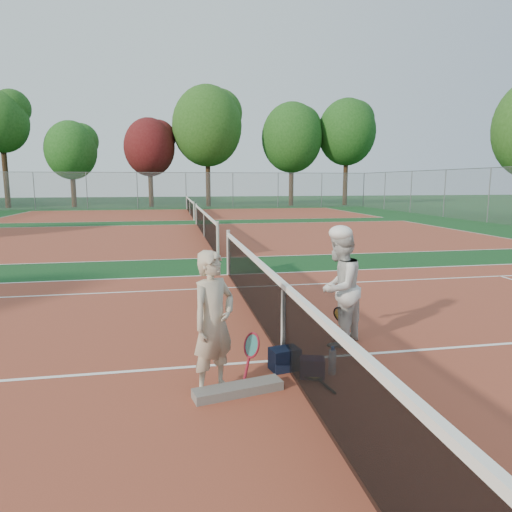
# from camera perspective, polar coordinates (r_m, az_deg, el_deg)

# --- Properties ---
(ground) EXTENTS (130.00, 130.00, 0.00)m
(ground) POSITION_cam_1_polar(r_m,az_deg,el_deg) (5.96, 3.38, -12.90)
(ground) COLOR #0F3817
(ground) RESTS_ON ground
(court_main) EXTENTS (23.77, 10.97, 0.01)m
(court_main) POSITION_cam_1_polar(r_m,az_deg,el_deg) (5.96, 3.38, -12.88)
(court_main) COLOR brown
(court_main) RESTS_ON ground
(court_far_a) EXTENTS (23.77, 10.97, 0.01)m
(court_far_a) POSITION_cam_1_polar(r_m,az_deg,el_deg) (19.03, -6.48, 2.45)
(court_far_a) COLOR brown
(court_far_a) RESTS_ON ground
(court_far_b) EXTENTS (23.77, 10.97, 0.01)m
(court_far_b) POSITION_cam_1_polar(r_m,az_deg,el_deg) (32.46, -8.24, 5.23)
(court_far_b) COLOR brown
(court_far_b) RESTS_ON ground
(net_main) EXTENTS (0.10, 10.98, 1.02)m
(net_main) POSITION_cam_1_polar(r_m,az_deg,el_deg) (5.79, 3.43, -8.23)
(net_main) COLOR black
(net_main) RESTS_ON ground
(net_far_a) EXTENTS (0.10, 10.98, 1.02)m
(net_far_a) POSITION_cam_1_polar(r_m,az_deg,el_deg) (18.98, -6.51, 3.97)
(net_far_a) COLOR black
(net_far_a) RESTS_ON ground
(net_far_b) EXTENTS (0.10, 10.98, 1.02)m
(net_far_b) POSITION_cam_1_polar(r_m,az_deg,el_deg) (32.43, -8.26, 6.12)
(net_far_b) COLOR black
(net_far_b) RESTS_ON ground
(fence_back) EXTENTS (32.00, 0.06, 3.00)m
(fence_back) POSITION_cam_1_polar(r_m,az_deg,el_deg) (39.38, -8.74, 8.09)
(fence_back) COLOR slate
(fence_back) RESTS_ON ground
(player_a) EXTENTS (0.67, 0.64, 1.55)m
(player_a) POSITION_cam_1_polar(r_m,az_deg,el_deg) (4.89, -5.34, -8.32)
(player_a) COLOR #B6A58D
(player_a) RESTS_ON ground
(player_b) EXTENTS (0.98, 0.98, 1.60)m
(player_b) POSITION_cam_1_polar(r_m,az_deg,el_deg) (6.40, 10.34, -3.94)
(player_b) COLOR silver
(player_b) RESTS_ON ground
(racket_red) EXTENTS (0.31, 0.33, 0.58)m
(racket_red) POSITION_cam_1_polar(r_m,az_deg,el_deg) (5.21, -0.55, -12.78)
(racket_red) COLOR maroon
(racket_red) RESTS_ON ground
(racket_black_held) EXTENTS (0.40, 0.40, 0.55)m
(racket_black_held) POSITION_cam_1_polar(r_m,az_deg,el_deg) (6.49, 10.59, -8.59)
(racket_black_held) COLOR black
(racket_black_held) RESTS_ON ground
(racket_spare) EXTENTS (0.40, 0.65, 0.06)m
(racket_spare) POSITION_cam_1_polar(r_m,az_deg,el_deg) (5.50, 7.07, -14.57)
(racket_spare) COLOR black
(racket_spare) RESTS_ON ground
(sports_bag_navy) EXTENTS (0.38, 0.30, 0.27)m
(sports_bag_navy) POSITION_cam_1_polar(r_m,az_deg,el_deg) (5.65, 3.59, -12.72)
(sports_bag_navy) COLOR black
(sports_bag_navy) RESTS_ON ground
(sports_bag_purple) EXTENTS (0.32, 0.26, 0.23)m
(sports_bag_purple) POSITION_cam_1_polar(r_m,az_deg,el_deg) (5.49, 7.02, -13.67)
(sports_bag_purple) COLOR black
(sports_bag_purple) RESTS_ON ground
(net_cover_canvas) EXTENTS (1.00, 0.43, 0.10)m
(net_cover_canvas) POSITION_cam_1_polar(r_m,az_deg,el_deg) (5.09, -2.25, -16.33)
(net_cover_canvas) COLOR #5E5A55
(net_cover_canvas) RESTS_ON ground
(water_bottle) EXTENTS (0.09, 0.09, 0.30)m
(water_bottle) POSITION_cam_1_polar(r_m,az_deg,el_deg) (5.58, 9.51, -12.95)
(water_bottle) COLOR #C9E9FF
(water_bottle) RESTS_ON ground
(tree_back_0) EXTENTS (4.44, 4.44, 9.75)m
(tree_back_0) POSITION_cam_1_polar(r_m,az_deg,el_deg) (45.31, -29.25, 14.35)
(tree_back_0) COLOR #382314
(tree_back_0) RESTS_ON ground
(tree_back_1) EXTENTS (4.44, 4.44, 7.52)m
(tree_back_1) POSITION_cam_1_polar(r_m,az_deg,el_deg) (44.11, -22.12, 12.12)
(tree_back_1) COLOR #382314
(tree_back_1) RESTS_ON ground
(tree_back_maroon) EXTENTS (4.48, 4.48, 7.85)m
(tree_back_maroon) POSITION_cam_1_polar(r_m,az_deg,el_deg) (42.78, -13.18, 13.07)
(tree_back_maroon) COLOR #382314
(tree_back_maroon) RESTS_ON ground
(tree_back_3) EXTENTS (6.25, 6.25, 10.76)m
(tree_back_3) POSITION_cam_1_polar(r_m,az_deg,el_deg) (42.77, -6.12, 15.83)
(tree_back_3) COLOR #382314
(tree_back_3) RESTS_ON ground
(tree_back_4) EXTENTS (5.63, 5.63, 9.54)m
(tree_back_4) POSITION_cam_1_polar(r_m,az_deg,el_deg) (44.04, 4.49, 14.51)
(tree_back_4) COLOR #382314
(tree_back_4) RESTS_ON ground
(tree_back_5) EXTENTS (5.45, 5.45, 10.02)m
(tree_back_5) POSITION_cam_1_polar(r_m,az_deg,el_deg) (45.67, 11.28, 14.92)
(tree_back_5) COLOR #382314
(tree_back_5) RESTS_ON ground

